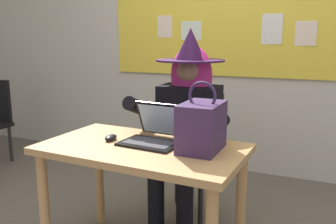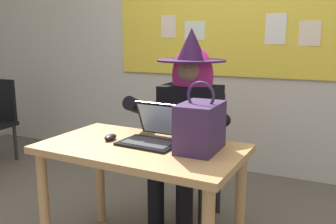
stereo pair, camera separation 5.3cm
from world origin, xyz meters
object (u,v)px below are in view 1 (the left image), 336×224
object	(u,v)px
handbag	(202,126)
desk_main	(142,164)
person_costumed	(187,114)
laptop	(155,134)
chair_at_desk	(193,147)
computer_mouse	(111,138)

from	to	relation	value
handbag	desk_main	bearing A→B (deg)	-170.13
person_costumed	laptop	xyz separation A→B (m)	(-0.02, -0.47, -0.03)
desk_main	person_costumed	xyz separation A→B (m)	(0.06, 0.56, 0.19)
chair_at_desk	laptop	size ratio (longest dim) A/B	2.57
desk_main	chair_at_desk	bearing A→B (deg)	85.15
desk_main	laptop	bearing A→B (deg)	69.74
person_costumed	computer_mouse	size ratio (longest dim) A/B	13.30
chair_at_desk	handbag	xyz separation A→B (m)	(0.27, -0.63, 0.33)
chair_at_desk	computer_mouse	bearing A→B (deg)	-19.72
desk_main	chair_at_desk	size ratio (longest dim) A/B	1.28
person_costumed	handbag	bearing A→B (deg)	26.88
desk_main	handbag	bearing A→B (deg)	9.87
desk_main	computer_mouse	xyz separation A→B (m)	(-0.22, 0.02, 0.13)
person_costumed	handbag	size ratio (longest dim) A/B	3.66
chair_at_desk	laptop	world-z (taller)	laptop
person_costumed	handbag	distance (m)	0.58
laptop	chair_at_desk	bearing A→B (deg)	92.19
person_costumed	handbag	world-z (taller)	person_costumed
person_costumed	desk_main	bearing A→B (deg)	-7.59
person_costumed	computer_mouse	bearing A→B (deg)	-29.14
computer_mouse	person_costumed	bearing A→B (deg)	57.32
laptop	computer_mouse	distance (m)	0.27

